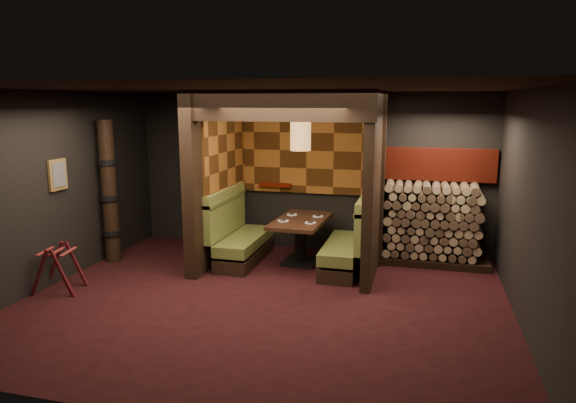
% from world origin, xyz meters
% --- Properties ---
extents(floor, '(6.50, 5.50, 0.02)m').
position_xyz_m(floor, '(0.00, 0.00, -0.01)').
color(floor, black).
rests_on(floor, ground).
extents(ceiling, '(6.50, 5.50, 0.02)m').
position_xyz_m(ceiling, '(0.00, 0.00, 2.86)').
color(ceiling, black).
rests_on(ceiling, ground).
extents(wall_back, '(6.50, 0.02, 2.85)m').
position_xyz_m(wall_back, '(0.00, 2.76, 1.43)').
color(wall_back, black).
rests_on(wall_back, ground).
extents(wall_front, '(6.50, 0.02, 2.85)m').
position_xyz_m(wall_front, '(0.00, -2.76, 1.43)').
color(wall_front, black).
rests_on(wall_front, ground).
extents(wall_left, '(0.02, 5.50, 2.85)m').
position_xyz_m(wall_left, '(-3.26, 0.00, 1.43)').
color(wall_left, black).
rests_on(wall_left, ground).
extents(wall_right, '(0.02, 5.50, 2.85)m').
position_xyz_m(wall_right, '(3.26, 0.00, 1.43)').
color(wall_right, black).
rests_on(wall_right, ground).
extents(partition_left, '(0.20, 2.20, 2.85)m').
position_xyz_m(partition_left, '(-1.35, 1.65, 1.43)').
color(partition_left, black).
rests_on(partition_left, floor).
extents(partition_right, '(0.15, 2.10, 2.85)m').
position_xyz_m(partition_right, '(1.30, 1.70, 1.43)').
color(partition_right, black).
rests_on(partition_right, floor).
extents(header_beam, '(2.85, 0.18, 0.44)m').
position_xyz_m(header_beam, '(-0.02, 0.70, 2.63)').
color(header_beam, black).
rests_on(header_beam, partition_left).
extents(tapa_back_panel, '(2.40, 0.06, 1.55)m').
position_xyz_m(tapa_back_panel, '(-0.02, 2.71, 1.82)').
color(tapa_back_panel, brown).
rests_on(tapa_back_panel, wall_back).
extents(tapa_side_panel, '(0.04, 1.85, 1.45)m').
position_xyz_m(tapa_side_panel, '(-1.23, 1.82, 1.85)').
color(tapa_side_panel, brown).
rests_on(tapa_side_panel, partition_left).
extents(lacquer_shelf, '(0.60, 0.12, 0.07)m').
position_xyz_m(lacquer_shelf, '(-0.60, 2.65, 1.18)').
color(lacquer_shelf, '#541005').
rests_on(lacquer_shelf, wall_back).
extents(booth_bench_left, '(0.68, 1.60, 1.14)m').
position_xyz_m(booth_bench_left, '(-0.96, 1.65, 0.40)').
color(booth_bench_left, black).
rests_on(booth_bench_left, floor).
extents(booth_bench_right, '(0.68, 1.60, 1.14)m').
position_xyz_m(booth_bench_right, '(0.93, 1.65, 0.40)').
color(booth_bench_right, black).
rests_on(booth_bench_right, floor).
extents(dining_table, '(0.86, 1.49, 0.77)m').
position_xyz_m(dining_table, '(0.09, 1.78, 0.53)').
color(dining_table, black).
rests_on(dining_table, floor).
extents(place_settings, '(0.66, 0.70, 0.03)m').
position_xyz_m(place_settings, '(0.09, 1.78, 0.78)').
color(place_settings, white).
rests_on(place_settings, dining_table).
extents(pendant_lamp, '(0.33, 0.33, 0.94)m').
position_xyz_m(pendant_lamp, '(0.09, 1.73, 2.14)').
color(pendant_lamp, '#A7743B').
rests_on(pendant_lamp, ceiling).
extents(framed_picture, '(0.05, 0.36, 0.46)m').
position_xyz_m(framed_picture, '(-3.22, 0.10, 1.62)').
color(framed_picture, olive).
rests_on(framed_picture, wall_left).
extents(luggage_rack, '(0.74, 0.59, 0.72)m').
position_xyz_m(luggage_rack, '(-2.97, -0.36, 0.36)').
color(luggage_rack, '#410F13').
rests_on(luggage_rack, floor).
extents(totem_column, '(0.31, 0.31, 2.40)m').
position_xyz_m(totem_column, '(-3.05, 1.10, 1.19)').
color(totem_column, black).
rests_on(totem_column, floor).
extents(firewood_stack, '(1.73, 0.70, 1.36)m').
position_xyz_m(firewood_stack, '(2.29, 2.35, 0.68)').
color(firewood_stack, black).
rests_on(firewood_stack, floor).
extents(mosaic_header, '(1.83, 0.10, 0.56)m').
position_xyz_m(mosaic_header, '(2.29, 2.68, 1.64)').
color(mosaic_header, maroon).
rests_on(mosaic_header, wall_back).
extents(bay_front_post, '(0.08, 0.08, 2.85)m').
position_xyz_m(bay_front_post, '(1.39, 1.96, 1.43)').
color(bay_front_post, black).
rests_on(bay_front_post, floor).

